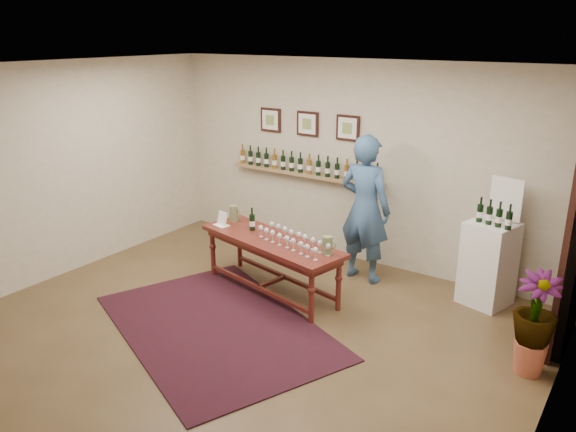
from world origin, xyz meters
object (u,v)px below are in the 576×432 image
Objects in this scene: tasting_table at (271,247)px; potted_plant at (534,324)px; person at (365,209)px; display_pedestal at (488,263)px.

potted_plant reaches higher than tasting_table.
tasting_table is 1.08× the size of person.
tasting_table is 2.05× the size of display_pedestal.
display_pedestal is 0.53× the size of person.
tasting_table is at bearing -152.37° from display_pedestal.
display_pedestal is 1.14× the size of potted_plant.
potted_plant is at bearing 11.11° from tasting_table.
tasting_table is 2.61m from display_pedestal.
person is (-2.32, 1.06, 0.44)m from potted_plant.
person reaches higher than potted_plant.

